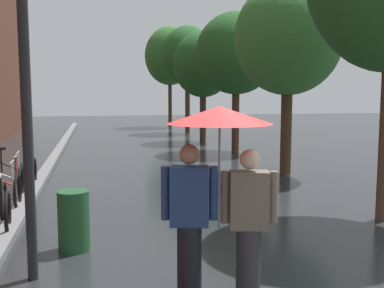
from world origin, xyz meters
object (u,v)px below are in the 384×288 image
at_px(street_lamp_post, 25,75).
at_px(street_tree_5, 170,56).
at_px(street_tree_3, 203,65).
at_px(litter_bin, 74,221).
at_px(parked_bicycle_6, 11,172).
at_px(couple_under_umbrella, 219,175).
at_px(street_tree_4, 187,56).
at_px(street_tree_2, 236,54).
at_px(street_tree_1, 288,38).

bearing_deg(street_lamp_post, street_tree_5, 76.76).
distance_m(street_tree_3, litter_bin, 14.76).
xyz_separation_m(street_tree_3, parked_bicycle_6, (-6.72, -8.85, -3.08)).
relative_size(street_tree_3, street_tree_5, 0.77).
xyz_separation_m(street_tree_5, parked_bicycle_6, (-6.72, -17.98, -4.16)).
distance_m(street_tree_3, couple_under_umbrella, 16.00).
bearing_deg(parked_bicycle_6, street_tree_4, 62.66).
bearing_deg(street_tree_2, street_lamp_post, -118.83).
height_order(street_tree_4, couple_under_umbrella, street_tree_4).
xyz_separation_m(street_tree_5, litter_bin, (-5.11, -22.64, -4.11)).
height_order(street_tree_1, parked_bicycle_6, street_tree_1).
xyz_separation_m(street_tree_1, street_tree_5, (-0.25, 17.70, 0.90)).
bearing_deg(street_lamp_post, couple_under_umbrella, -27.02).
height_order(street_tree_3, couple_under_umbrella, street_tree_3).
bearing_deg(street_tree_5, litter_bin, -102.71).
bearing_deg(litter_bin, street_tree_4, 73.59).
relative_size(street_lamp_post, litter_bin, 4.84).
relative_size(street_tree_1, parked_bicycle_6, 4.69).
bearing_deg(street_tree_3, parked_bicycle_6, -127.22).
bearing_deg(street_tree_1, parked_bicycle_6, -177.69).
relative_size(street_tree_5, litter_bin, 7.54).
bearing_deg(couple_under_umbrella, parked_bicycle_6, 115.70).
xyz_separation_m(street_tree_5, street_lamp_post, (-5.55, -23.57, -2.12)).
bearing_deg(street_lamp_post, litter_bin, 64.64).
relative_size(street_tree_2, street_tree_5, 0.81).
distance_m(couple_under_umbrella, litter_bin, 2.68).
height_order(street_tree_1, litter_bin, street_tree_1).
bearing_deg(street_tree_1, street_tree_2, 88.61).
bearing_deg(street_lamp_post, street_tree_3, 68.99).
bearing_deg(street_tree_3, couple_under_umbrella, -102.88).
height_order(street_tree_2, parked_bicycle_6, street_tree_2).
distance_m(street_tree_4, street_tree_5, 4.56).
relative_size(couple_under_umbrella, street_lamp_post, 0.51).
height_order(couple_under_umbrella, litter_bin, couple_under_umbrella).
height_order(street_tree_4, street_lamp_post, street_tree_4).
relative_size(parked_bicycle_6, couple_under_umbrella, 0.53).
bearing_deg(street_tree_3, street_lamp_post, -111.01).
bearing_deg(street_tree_4, couple_under_umbrella, -100.63).
xyz_separation_m(street_lamp_post, litter_bin, (0.44, 0.93, -1.99)).
bearing_deg(street_tree_4, street_lamp_post, -106.87).
height_order(street_tree_3, street_lamp_post, street_tree_3).
bearing_deg(street_tree_4, litter_bin, -106.41).
xyz_separation_m(street_tree_5, couple_under_umbrella, (-3.54, -24.60, -3.17)).
xyz_separation_m(street_tree_2, street_lamp_post, (-5.91, -10.75, -1.23)).
height_order(street_tree_3, street_tree_5, street_tree_5).
bearing_deg(street_tree_2, street_tree_1, -91.39).
bearing_deg(parked_bicycle_6, street_tree_1, 2.31).
height_order(street_tree_5, litter_bin, street_tree_5).
bearing_deg(street_tree_3, street_tree_5, 89.99).
height_order(street_tree_1, street_tree_4, street_tree_4).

